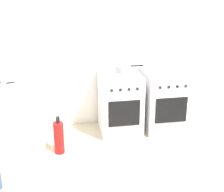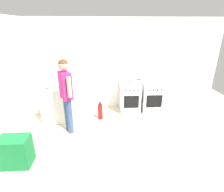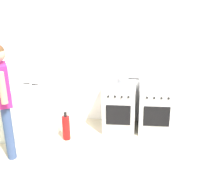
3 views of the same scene
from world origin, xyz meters
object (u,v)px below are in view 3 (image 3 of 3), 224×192
knife_utility (23,83)px  fire_extinguisher (66,127)px  oven_left (119,107)px  person (2,92)px  pot (123,80)px  knife_chef (0,81)px  oven_right (156,108)px  knife_paring (37,84)px

knife_utility → fire_extinguisher: (0.76, -0.24, -0.69)m
fire_extinguisher → knife_utility: bearing=162.5°
oven_left → fire_extinguisher: (-0.87, -0.48, -0.21)m
oven_left → person: 2.01m
knife_utility → oven_left: bearing=8.3°
pot → knife_utility: size_ratio=1.54×
knife_chef → fire_extinguisher: size_ratio=0.62×
knife_utility → oven_right: bearing=6.0°
knife_paring → knife_utility: same height
oven_left → pot: pot is taller
oven_right → person: size_ratio=0.49×
pot → knife_chef: size_ratio=1.24×
knife_utility → knife_paring: bearing=-7.2°
oven_left → knife_utility: knife_utility is taller
oven_left → knife_utility: size_ratio=3.40×
pot → person: (-1.66, -1.10, 0.15)m
oven_right → knife_chef: bearing=-176.9°
oven_left → fire_extinguisher: 1.01m
oven_left → knife_utility: bearing=-171.7°
knife_paring → fire_extinguisher: (0.51, -0.21, -0.69)m
oven_right → knife_utility: 2.34m
oven_right → knife_paring: size_ratio=4.07×
knife_utility → knife_chef: 0.47m
knife_chef → fire_extinguisher: knife_chef is taller
knife_utility → person: person is taller
oven_right → person: (-2.25, -1.04, 0.62)m
oven_left → pot: size_ratio=2.21×
pot → knife_paring: (-1.43, -0.34, 0.00)m
pot → knife_paring: pot is taller
oven_right → knife_paring: knife_paring is taller
knife_paring → knife_chef: 0.72m
knife_paring → knife_utility: size_ratio=0.83×
person → fire_extinguisher: (0.73, 0.56, -0.83)m
person → oven_left: bearing=32.9°
oven_left → knife_chef: knife_chef is taller
oven_right → knife_paring: bearing=-172.4°
knife_utility → person: size_ratio=0.14×
knife_utility → pot: bearing=10.2°
oven_right → pot: size_ratio=2.21×
pot → oven_left: bearing=-129.6°
oven_right → fire_extinguisher: bearing=-162.5°
knife_utility → knife_chef: same height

